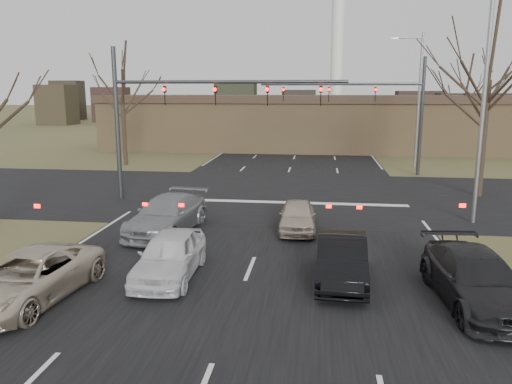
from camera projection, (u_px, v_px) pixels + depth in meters
ground at (235, 308)px, 13.50m from camera, size 360.00×360.00×0.00m
road_main at (305, 131)px, 71.82m from camera, size 14.00×300.00×0.02m
road_cross at (280, 195)px, 28.08m from camera, size 200.00×14.00×0.02m
building at (318, 122)px, 49.65m from camera, size 42.40×10.40×5.30m
mast_arm_near at (177, 104)px, 25.77m from camera, size 12.12×0.24×8.00m
mast_arm_far at (380, 102)px, 34.09m from camera, size 11.12×0.24×8.00m
streetlight_right_near at (480, 95)px, 21.01m from camera, size 2.34×0.25×10.00m
streetlight_right_far at (417, 93)px, 37.47m from camera, size 2.34×0.25×10.00m
tree_right_near at (494, 29)px, 25.91m from camera, size 6.90×6.90×11.50m
tree_left_far at (121, 69)px, 37.95m from camera, size 5.70×5.70×9.50m
tree_right_far at (467, 77)px, 44.26m from camera, size 5.40×5.40×9.00m
car_silver_suv at (29, 277)px, 13.83m from camera, size 2.80×5.16×1.37m
car_white_sedan at (170, 255)px, 15.58m from camera, size 1.80×4.27×1.44m
car_black_hatch at (342, 259)px, 15.28m from camera, size 1.60×4.28×1.40m
car_charcoal_sedan at (476, 279)px, 13.61m from camera, size 2.43×5.13×1.45m
car_grey_ahead at (167, 215)px, 20.54m from camera, size 2.75×5.37×1.49m
car_silver_ahead at (297, 216)px, 20.84m from camera, size 1.60×3.76×1.27m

